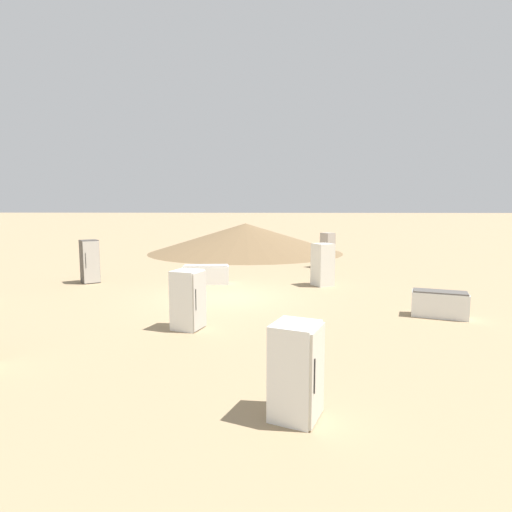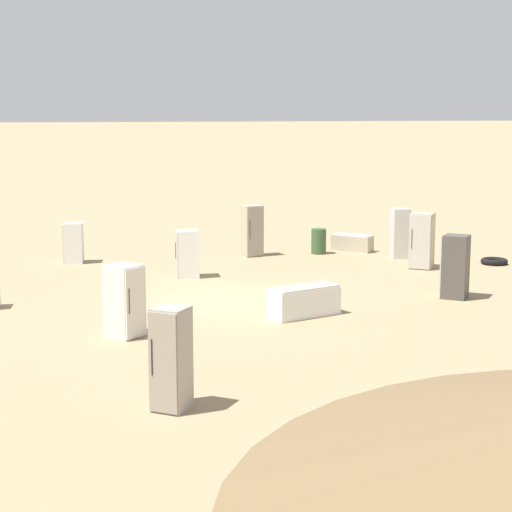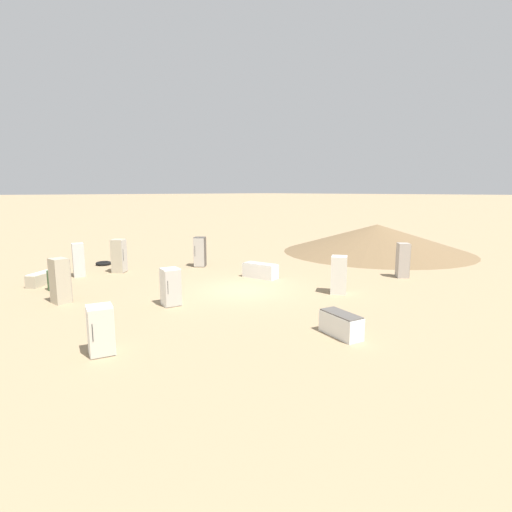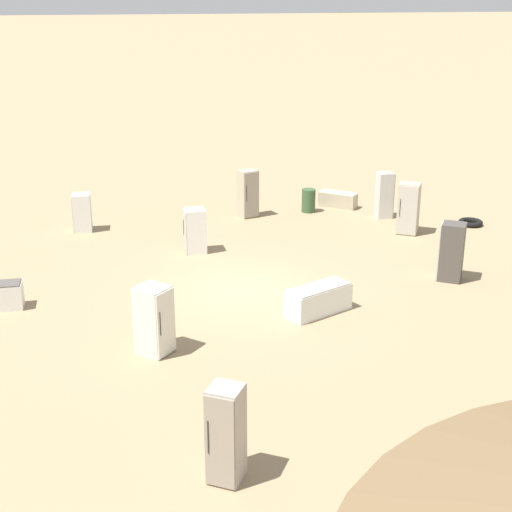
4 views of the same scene
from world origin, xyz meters
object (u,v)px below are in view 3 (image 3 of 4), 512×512
discarded_fridge_3 (119,256)px  discarded_fridge_10 (78,260)px  rusty_barrel (54,280)px  discarded_fridge_4 (260,271)px  discarded_fridge_5 (200,252)px  discarded_fridge_9 (171,287)px  discarded_fridge_2 (42,279)px  discarded_fridge_7 (403,260)px  scrap_tire (103,263)px  discarded_fridge_8 (101,330)px  discarded_fridge_0 (341,324)px  discarded_fridge_6 (60,281)px  discarded_fridge_1 (339,275)px

discarded_fridge_3 → discarded_fridge_10: bearing=-55.7°
rusty_barrel → discarded_fridge_4: bearing=61.9°
discarded_fridge_5 → discarded_fridge_9: bearing=93.8°
discarded_fridge_2 → discarded_fridge_10: 2.34m
discarded_fridge_7 → scrap_tire: bearing=-99.6°
discarded_fridge_3 → discarded_fridge_9: bearing=35.4°
discarded_fridge_9 → discarded_fridge_8: bearing=47.9°
discarded_fridge_4 → rusty_barrel: size_ratio=2.11×
discarded_fridge_3 → discarded_fridge_9: 7.97m
discarded_fridge_0 → rusty_barrel: 13.58m
discarded_fridge_3 → discarded_fridge_7: bearing=87.1°
discarded_fridge_6 → discarded_fridge_9: discarded_fridge_6 is taller
discarded_fridge_1 → discarded_fridge_6: size_ratio=0.91×
discarded_fridge_1 → discarded_fridge_9: bearing=-151.1°
discarded_fridge_0 → scrap_tire: size_ratio=1.71×
discarded_fridge_2 → discarded_fridge_7: 18.53m
discarded_fridge_0 → discarded_fridge_7: discarded_fridge_7 is taller
discarded_fridge_0 → discarded_fridge_2: discarded_fridge_0 is taller
discarded_fridge_4 → scrap_tire: (-9.45, -4.57, -0.29)m
discarded_fridge_2 → scrap_tire: bearing=90.5°
discarded_fridge_7 → discarded_fridge_9: 12.46m
discarded_fridge_8 → discarded_fridge_4: bearing=-141.8°
discarded_fridge_5 → rusty_barrel: size_ratio=1.92×
discarded_fridge_5 → rusty_barrel: (0.17, -8.47, -0.43)m
scrap_tire → discarded_fridge_5: bearing=42.5°
discarded_fridge_1 → discarded_fridge_8: 10.63m
discarded_fridge_6 → discarded_fridge_10: bearing=146.8°
discarded_fridge_1 → discarded_fridge_8: bearing=-126.0°
discarded_fridge_1 → discarded_fridge_9: size_ratio=1.13×
discarded_fridge_4 → discarded_fridge_9: size_ratio=1.31×
discarded_fridge_4 → discarded_fridge_7: 7.64m
scrap_tire → discarded_fridge_2: bearing=-54.0°
discarded_fridge_0 → rusty_barrel: size_ratio=1.68×
discarded_fridge_6 → scrap_tire: size_ratio=2.02×
discarded_fridge_0 → discarded_fridge_8: (-3.84, -6.18, 0.33)m
rusty_barrel → discarded_fridge_2: bearing=-175.1°
discarded_fridge_3 → discarded_fridge_10: (-0.42, -2.10, -0.04)m
discarded_fridge_1 → discarded_fridge_10: size_ratio=0.94×
discarded_fridge_1 → scrap_tire: bearing=166.4°
discarded_fridge_8 → rusty_barrel: bearing=-82.8°
discarded_fridge_9 → discarded_fridge_6: bearing=-35.5°
discarded_fridge_3 → scrap_tire: 2.96m
discarded_fridge_1 → discarded_fridge_9: (-3.57, -6.53, -0.10)m
discarded_fridge_8 → discarded_fridge_7: bearing=-167.5°
discarded_fridge_8 → rusty_barrel: (-8.88, 1.42, -0.24)m
discarded_fridge_5 → discarded_fridge_9: size_ratio=1.19×
discarded_fridge_7 → rusty_barrel: discarded_fridge_7 is taller
discarded_fridge_6 → rusty_barrel: discarded_fridge_6 is taller
discarded_fridge_8 → discarded_fridge_6: bearing=-82.2°
discarded_fridge_0 → discarded_fridge_2: (-14.21, -4.88, -0.06)m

